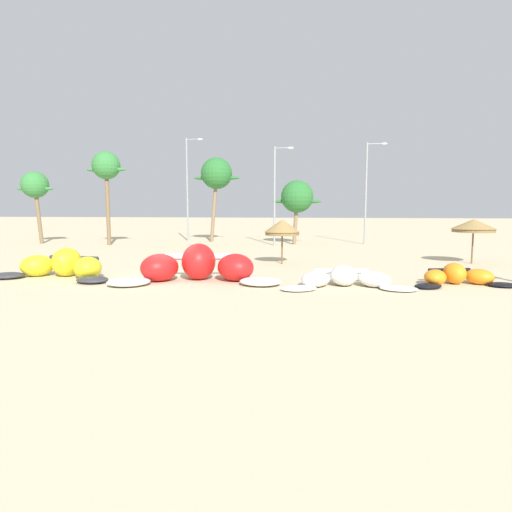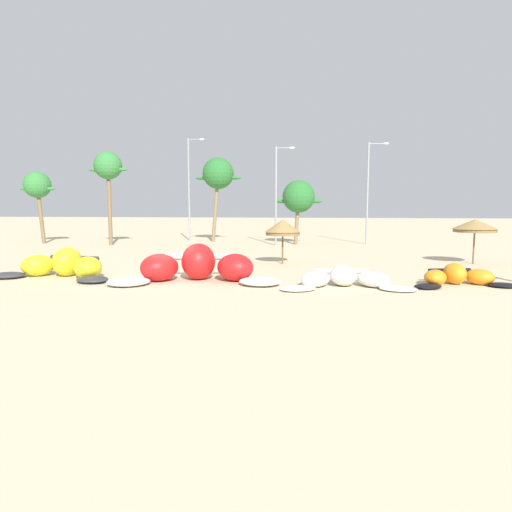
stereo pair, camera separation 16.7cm
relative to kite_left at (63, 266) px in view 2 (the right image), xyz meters
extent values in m
plane|color=beige|center=(5.55, 0.21, -0.57)|extent=(260.00, 260.00, 0.00)
ellipsoid|color=#333338|center=(-2.56, -0.72, -0.42)|extent=(1.92, 1.70, 0.30)
ellipsoid|color=yellow|center=(-1.49, 0.16, -0.02)|extent=(2.12, 2.14, 1.11)
ellipsoid|color=yellow|center=(0.04, 0.36, 0.18)|extent=(1.55, 1.80, 1.50)
ellipsoid|color=yellow|center=(1.49, -0.19, -0.02)|extent=(1.98, 2.10, 1.11)
ellipsoid|color=#333338|center=(2.33, -1.29, -0.42)|extent=(2.09, 1.96, 0.30)
cylinder|color=#333338|center=(0.11, 0.94, 0.31)|extent=(2.89, 0.60, 0.26)
cube|color=#333338|center=(0.02, 0.20, 0.18)|extent=(1.11, 0.71, 0.04)
ellipsoid|color=white|center=(4.40, -1.84, -0.39)|extent=(2.53, 2.41, 0.36)
ellipsoid|color=red|center=(5.37, -0.45, 0.09)|extent=(2.37, 2.50, 1.33)
ellipsoid|color=red|center=(7.12, 0.29, 0.33)|extent=(1.96, 2.20, 1.80)
ellipsoid|color=red|center=(9.02, 0.12, 0.09)|extent=(2.57, 2.57, 1.33)
ellipsoid|color=white|center=(10.37, -0.92, -0.39)|extent=(2.25, 2.02, 0.36)
cylinder|color=white|center=(7.02, 0.97, 0.49)|extent=(3.55, 0.86, 0.32)
cube|color=white|center=(7.15, 0.10, 0.33)|extent=(1.38, 0.90, 0.04)
ellipsoid|color=white|center=(12.17, -1.93, -0.48)|extent=(1.99, 1.80, 0.19)
ellipsoid|color=white|center=(12.89, -0.95, -0.22)|extent=(1.81, 1.99, 0.70)
ellipsoid|color=white|center=(14.16, -0.46, -0.10)|extent=(1.39, 1.76, 0.94)
ellipsoid|color=white|center=(15.51, -0.62, -0.22)|extent=(1.97, 2.00, 0.70)
ellipsoid|color=white|center=(16.45, -1.39, -0.48)|extent=(1.85, 1.52, 0.19)
cylinder|color=white|center=(14.09, 0.10, 0.01)|extent=(2.53, 0.54, 0.23)
cube|color=white|center=(14.18, -0.62, -0.10)|extent=(0.98, 0.69, 0.04)
ellipsoid|color=black|center=(17.85, -0.64, -0.47)|extent=(1.62, 1.52, 0.20)
ellipsoid|color=orange|center=(18.37, 0.20, -0.21)|extent=(1.40, 1.58, 0.73)
ellipsoid|color=orange|center=(19.35, 0.70, -0.08)|extent=(1.23, 1.49, 0.98)
ellipsoid|color=orange|center=(20.46, 0.67, -0.21)|extent=(1.62, 1.60, 0.73)
ellipsoid|color=black|center=(21.28, 0.12, -0.47)|extent=(1.42, 1.13, 0.20)
cylinder|color=black|center=(19.25, 1.15, 0.01)|extent=(2.05, 0.63, 0.19)
cube|color=black|center=(19.38, 0.57, -0.08)|extent=(0.83, 0.62, 0.04)
cylinder|color=brown|center=(10.79, 6.85, 0.44)|extent=(0.10, 0.10, 2.03)
cone|color=olive|center=(10.79, 6.85, 1.85)|extent=(2.26, 2.26, 0.79)
cylinder|color=olive|center=(10.79, 6.85, 1.35)|extent=(2.15, 2.15, 0.20)
cylinder|color=brown|center=(22.82, 8.57, 0.54)|extent=(0.10, 0.10, 2.22)
cone|color=olive|center=(22.82, 8.57, 1.96)|extent=(2.68, 2.68, 0.63)
cylinder|color=olive|center=(22.82, 8.57, 1.54)|extent=(2.54, 2.54, 0.20)
cylinder|color=brown|center=(-14.34, 19.30, 2.32)|extent=(0.76, 0.36, 5.80)
sphere|color=#337A38|center=(-14.54, 19.30, 5.22)|extent=(2.60, 2.60, 2.60)
ellipsoid|color=#337A38|center=(-15.58, 19.30, 4.83)|extent=(1.82, 0.50, 0.36)
ellipsoid|color=#337A38|center=(-13.50, 19.30, 4.83)|extent=(1.82, 0.50, 0.36)
cylinder|color=brown|center=(-6.56, 18.37, 3.17)|extent=(0.39, 0.36, 7.48)
sphere|color=#337A38|center=(-6.58, 18.37, 6.91)|extent=(2.59, 2.59, 2.59)
ellipsoid|color=#337A38|center=(-7.61, 18.37, 6.52)|extent=(1.81, 0.50, 0.36)
ellipsoid|color=#337A38|center=(-5.54, 18.37, 6.52)|extent=(1.81, 0.50, 0.36)
cylinder|color=#7F6647|center=(2.45, 23.74, 2.96)|extent=(0.97, 0.36, 7.07)
sphere|color=#286B2D|center=(2.75, 23.74, 6.50)|extent=(3.23, 3.23, 3.23)
ellipsoid|color=#286B2D|center=(1.46, 23.74, 6.01)|extent=(2.26, 0.50, 0.36)
ellipsoid|color=#286B2D|center=(4.04, 23.74, 6.01)|extent=(2.26, 0.50, 0.36)
cylinder|color=#7F6647|center=(11.01, 21.58, 1.73)|extent=(0.61, 0.36, 4.62)
sphere|color=#286B2D|center=(11.14, 21.58, 4.04)|extent=(3.11, 3.11, 3.11)
ellipsoid|color=#286B2D|center=(9.89, 21.58, 3.57)|extent=(2.18, 0.50, 0.36)
ellipsoid|color=#286B2D|center=(12.38, 21.58, 3.57)|extent=(2.18, 0.50, 0.36)
cylinder|color=gray|center=(-0.66, 24.65, 4.84)|extent=(0.18, 0.18, 10.82)
cylinder|color=gray|center=(0.08, 24.65, 10.10)|extent=(1.49, 0.10, 0.10)
ellipsoid|color=silver|center=(0.82, 24.65, 10.10)|extent=(0.56, 0.24, 0.20)
cylinder|color=gray|center=(9.10, 20.09, 4.01)|extent=(0.18, 0.18, 9.16)
cylinder|color=gray|center=(9.82, 20.09, 8.43)|extent=(1.46, 0.10, 0.10)
ellipsoid|color=silver|center=(10.55, 20.09, 8.43)|extent=(0.56, 0.24, 0.20)
cylinder|color=gray|center=(17.71, 22.72, 4.30)|extent=(0.18, 0.18, 9.74)
cylinder|color=gray|center=(18.51, 22.72, 9.02)|extent=(1.59, 0.10, 0.10)
ellipsoid|color=silver|center=(19.31, 22.72, 9.02)|extent=(0.56, 0.24, 0.20)
camera|label=1|loc=(12.77, -20.38, 3.00)|focal=30.27mm
camera|label=2|loc=(12.94, -20.36, 3.00)|focal=30.27mm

